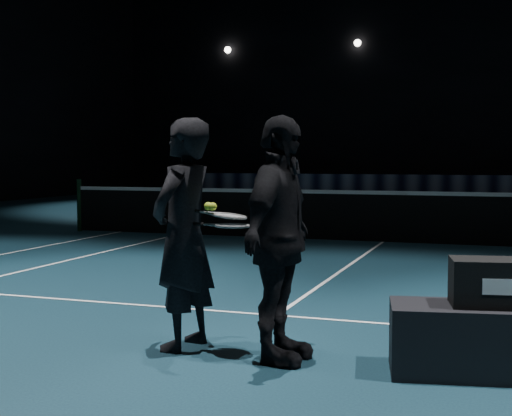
% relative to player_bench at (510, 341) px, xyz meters
% --- Properties ---
extents(floor, '(36.00, 36.00, 0.00)m').
position_rel_player_bench_xyz_m(floor, '(-2.14, 7.70, -0.25)').
color(floor, black).
rests_on(floor, ground).
extents(wall_back, '(30.00, 0.00, 30.00)m').
position_rel_player_bench_xyz_m(wall_back, '(-2.14, 25.70, 4.75)').
color(wall_back, black).
rests_on(wall_back, ground).
extents(court_lines, '(10.98, 23.78, 0.01)m').
position_rel_player_bench_xyz_m(court_lines, '(-2.14, 7.70, -0.25)').
color(court_lines, white).
rests_on(court_lines, floor).
extents(net_post_left, '(0.10, 0.10, 1.10)m').
position_rel_player_bench_xyz_m(net_post_left, '(-8.54, 7.70, 0.30)').
color(net_post_left, black).
rests_on(net_post_left, floor).
extents(net_mesh, '(12.80, 0.02, 0.86)m').
position_rel_player_bench_xyz_m(net_mesh, '(-2.14, 7.70, 0.20)').
color(net_mesh, black).
rests_on(net_mesh, floor).
extents(net_tape, '(12.80, 0.03, 0.07)m').
position_rel_player_bench_xyz_m(net_tape, '(-2.14, 7.70, 0.67)').
color(net_tape, white).
rests_on(net_tape, net_mesh).
extents(sponsor_backdrop, '(22.00, 0.15, 0.90)m').
position_rel_player_bench_xyz_m(sponsor_backdrop, '(-2.14, 23.20, 0.20)').
color(sponsor_backdrop, black).
rests_on(sponsor_backdrop, floor).
extents(fixtures_far, '(20.00, 0.30, 0.30)m').
position_rel_player_bench_xyz_m(fixtures_far, '(-2.14, 25.50, 6.25)').
color(fixtures_far, white).
rests_on(fixtures_far, wall_back).
extents(player_bench, '(1.74, 0.85, 0.50)m').
position_rel_player_bench_xyz_m(player_bench, '(0.00, 0.00, 0.00)').
color(player_bench, black).
rests_on(player_bench, floor).
extents(racket_bag, '(0.88, 0.50, 0.33)m').
position_rel_player_bench_xyz_m(racket_bag, '(0.00, 0.00, 0.42)').
color(racket_bag, black).
rests_on(racket_bag, player_bench).
extents(bag_signature, '(0.38, 0.08, 0.11)m').
position_rel_player_bench_xyz_m(bag_signature, '(0.00, -0.18, 0.42)').
color(bag_signature, white).
rests_on(bag_signature, racket_bag).
extents(player_a, '(0.54, 0.74, 1.86)m').
position_rel_player_bench_xyz_m(player_a, '(-2.50, -0.07, 0.68)').
color(player_a, black).
rests_on(player_a, floor).
extents(player_b, '(0.52, 1.12, 1.86)m').
position_rel_player_bench_xyz_m(player_b, '(-1.66, -0.19, 0.68)').
color(player_b, black).
rests_on(player_b, floor).
extents(racket_lower, '(0.70, 0.31, 0.03)m').
position_rel_player_bench_xyz_m(racket_lower, '(-2.05, -0.13, 0.77)').
color(racket_lower, black).
rests_on(racket_lower, player_a).
extents(racket_upper, '(0.69, 0.26, 0.10)m').
position_rel_player_bench_xyz_m(racket_upper, '(-2.10, -0.08, 0.84)').
color(racket_upper, black).
rests_on(racket_upper, player_b).
extents(tennis_balls, '(0.12, 0.10, 0.12)m').
position_rel_player_bench_xyz_m(tennis_balls, '(-2.24, -0.10, 0.93)').
color(tennis_balls, '#D3EA31').
rests_on(tennis_balls, racket_upper).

